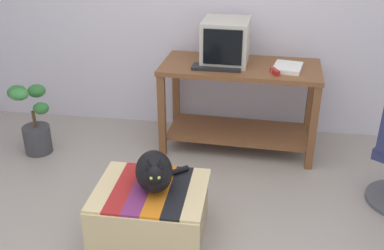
{
  "coord_description": "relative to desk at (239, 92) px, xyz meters",
  "views": [
    {
      "loc": [
        0.47,
        -2.0,
        1.95
      ],
      "look_at": [
        0.05,
        0.85,
        0.55
      ],
      "focal_mm": 41.91,
      "sensor_mm": 36.0,
      "label": 1
    }
  ],
  "objects": [
    {
      "name": "pen",
      "position": [
        0.31,
        0.04,
        0.25
      ],
      "size": [
        0.01,
        0.14,
        0.01
      ],
      "primitive_type": "cylinder",
      "rotation": [
        0.0,
        1.57,
        1.61
      ],
      "color": "#2351B2",
      "rests_on": "desk"
    },
    {
      "name": "book",
      "position": [
        0.38,
        -0.06,
        0.26
      ],
      "size": [
        0.26,
        0.31,
        0.04
      ],
      "primitive_type": "cube",
      "rotation": [
        0.0,
        0.0,
        -0.19
      ],
      "color": "white",
      "rests_on": "desk"
    },
    {
      "name": "keyboard",
      "position": [
        -0.19,
        -0.13,
        0.26
      ],
      "size": [
        0.4,
        0.16,
        0.02
      ],
      "primitive_type": "cube",
      "rotation": [
        0.0,
        0.0,
        -0.02
      ],
      "color": "black",
      "rests_on": "desk"
    },
    {
      "name": "tv_monitor",
      "position": [
        -0.13,
        0.05,
        0.42
      ],
      "size": [
        0.39,
        0.44,
        0.36
      ],
      "rotation": [
        0.0,
        0.0,
        -0.05
      ],
      "color": "#BCB7A8",
      "rests_on": "desk"
    },
    {
      "name": "ottoman_with_blanket",
      "position": [
        -0.48,
        -1.31,
        -0.34
      ],
      "size": [
        0.7,
        0.59,
        0.36
      ],
      "color": "tan",
      "rests_on": "ground_plane"
    },
    {
      "name": "desk",
      "position": [
        0.0,
        0.0,
        0.0
      ],
      "size": [
        1.35,
        0.68,
        0.77
      ],
      "rotation": [
        0.0,
        0.0,
        -0.05
      ],
      "color": "brown",
      "rests_on": "ground_plane"
    },
    {
      "name": "potted_plant",
      "position": [
        -1.74,
        -0.36,
        -0.23
      ],
      "size": [
        0.36,
        0.36,
        0.64
      ],
      "color": "#3D3D42",
      "rests_on": "ground_plane"
    },
    {
      "name": "cat",
      "position": [
        -0.46,
        -1.29,
        -0.04
      ],
      "size": [
        0.35,
        0.43,
        0.28
      ],
      "rotation": [
        0.0,
        0.0,
        0.27
      ],
      "color": "black",
      "rests_on": "ottoman_with_blanket"
    },
    {
      "name": "stapler",
      "position": [
        0.28,
        -0.19,
        0.27
      ],
      "size": [
        0.08,
        0.12,
        0.04
      ],
      "primitive_type": "cube",
      "rotation": [
        0.0,
        0.0,
        0.43
      ],
      "color": "#A31E1E",
      "rests_on": "desk"
    }
  ]
}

